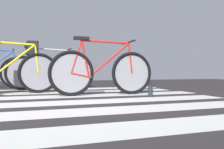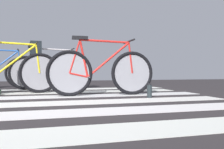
{
  "view_description": "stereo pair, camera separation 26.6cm",
  "coord_description": "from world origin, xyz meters",
  "px_view_note": "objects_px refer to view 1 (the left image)",
  "views": [
    {
      "loc": [
        -0.21,
        -3.25,
        0.4
      ],
      "look_at": [
        1.14,
        0.6,
        0.36
      ],
      "focal_mm": 38.64,
      "sensor_mm": 36.0,
      "label": 1
    },
    {
      "loc": [
        0.06,
        -3.25,
        0.4
      ],
      "look_at": [
        1.14,
        0.6,
        0.36
      ],
      "focal_mm": 38.64,
      "sensor_mm": 36.0,
      "label": 2
    }
  ],
  "objects_px": {
    "water_bottle": "(150,91)",
    "bicycle_3_of_4": "(47,72)",
    "cyclist_3_of_4": "(32,59)",
    "bicycle_2_of_4": "(7,72)",
    "bicycle_1_of_4": "(103,72)"
  },
  "relations": [
    {
      "from": "bicycle_1_of_4",
      "to": "bicycle_2_of_4",
      "type": "xyz_separation_m",
      "value": [
        -1.47,
        0.69,
        0.0
      ]
    },
    {
      "from": "bicycle_3_of_4",
      "to": "water_bottle",
      "type": "distance_m",
      "value": 2.57
    },
    {
      "from": "cyclist_3_of_4",
      "to": "water_bottle",
      "type": "distance_m",
      "value": 2.76
    },
    {
      "from": "bicycle_3_of_4",
      "to": "cyclist_3_of_4",
      "type": "distance_m",
      "value": 0.41
    },
    {
      "from": "bicycle_3_of_4",
      "to": "cyclist_3_of_4",
      "type": "xyz_separation_m",
      "value": [
        -0.31,
        -0.03,
        0.27
      ]
    },
    {
      "from": "cyclist_3_of_4",
      "to": "water_bottle",
      "type": "xyz_separation_m",
      "value": [
        1.64,
        -2.15,
        -0.56
      ]
    },
    {
      "from": "cyclist_3_of_4",
      "to": "water_bottle",
      "type": "relative_size",
      "value": 4.79
    },
    {
      "from": "bicycle_1_of_4",
      "to": "bicycle_2_of_4",
      "type": "height_order",
      "value": "same"
    },
    {
      "from": "water_bottle",
      "to": "bicycle_3_of_4",
      "type": "bearing_deg",
      "value": 121.48
    },
    {
      "from": "bicycle_2_of_4",
      "to": "water_bottle",
      "type": "xyz_separation_m",
      "value": [
        2.06,
        -1.21,
        -0.29
      ]
    },
    {
      "from": "bicycle_2_of_4",
      "to": "water_bottle",
      "type": "relative_size",
      "value": 8.16
    },
    {
      "from": "bicycle_1_of_4",
      "to": "cyclist_3_of_4",
      "type": "height_order",
      "value": "cyclist_3_of_4"
    },
    {
      "from": "bicycle_3_of_4",
      "to": "water_bottle",
      "type": "relative_size",
      "value": 8.18
    },
    {
      "from": "cyclist_3_of_4",
      "to": "bicycle_3_of_4",
      "type": "bearing_deg",
      "value": 0.0
    },
    {
      "from": "bicycle_1_of_4",
      "to": "bicycle_3_of_4",
      "type": "height_order",
      "value": "same"
    }
  ]
}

